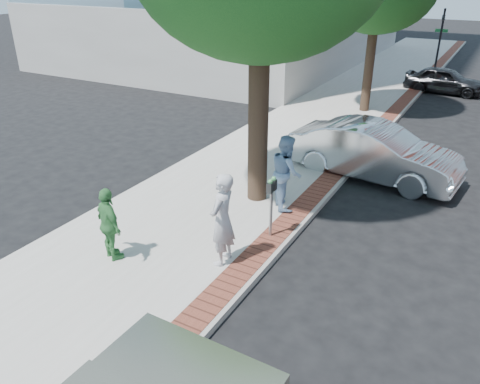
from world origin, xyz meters
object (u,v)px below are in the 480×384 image
Objects in this scene: parking_meter at (272,195)px; person_green at (109,225)px; person_gray at (222,220)px; person_officer at (286,172)px; sedan_silver at (374,152)px; bg_car at (445,80)px.

person_green is (-2.54, -2.49, -0.24)m from parking_meter.
parking_meter is at bearing 159.51° from person_gray.
person_gray is 1.04× the size of person_officer.
bg_car is at bearing 5.15° from sedan_silver.
person_gray is at bearing -105.94° from parking_meter.
person_gray is at bearing -131.74° from person_green.
sedan_silver reaches higher than parking_meter.
person_gray reaches higher than parking_meter.
person_gray reaches higher than bg_car.
person_green is at bearing -135.57° from parking_meter.
parking_meter is at bearing 155.17° from person_officer.
person_green reaches higher than bg_car.
parking_meter is 17.60m from bg_car.
bg_car is (1.37, 17.53, -0.54)m from parking_meter.
person_gray is 3.01m from person_officer.
person_officer is 0.50× the size of bg_car.
sedan_silver is at bearing -93.81° from person_green.
person_gray is at bearing 173.44° from sedan_silver.
person_gray reaches higher than person_green.
person_green reaches higher than sedan_silver.
person_gray is 0.52× the size of bg_car.
person_gray is 2.38m from person_green.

